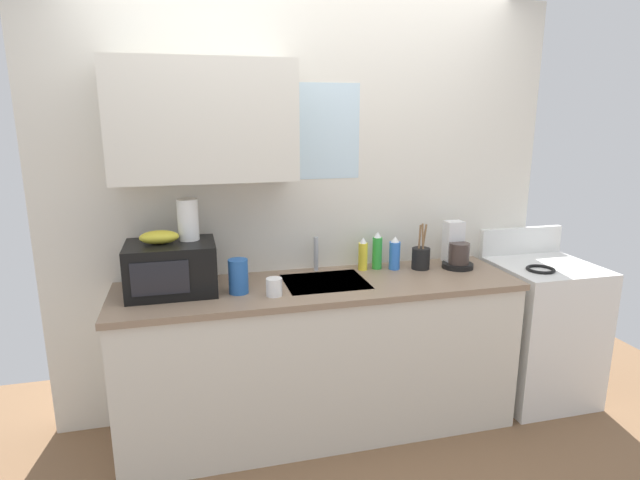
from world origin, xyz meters
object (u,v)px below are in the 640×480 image
object	(u,v)px
dish_soap_bottle_blue	(395,254)
cereal_canister	(238,276)
dish_soap_bottle_yellow	(363,255)
banana_bunch	(159,237)
coffee_maker	(456,250)
paper_towel_roll	(188,220)
mug_white	(274,287)
dish_soap_bottle_green	(377,251)
stove_range	(539,330)
utensil_crock	(421,258)
microwave	(171,268)

from	to	relation	value
dish_soap_bottle_blue	cereal_canister	xyz separation A→B (m)	(-0.97, -0.20, -0.00)
dish_soap_bottle_yellow	cereal_canister	world-z (taller)	dish_soap_bottle_yellow
banana_bunch	cereal_canister	xyz separation A→B (m)	(0.39, -0.10, -0.21)
coffee_maker	dish_soap_bottle_blue	distance (m)	0.39
paper_towel_roll	dish_soap_bottle_yellow	bearing A→B (deg)	4.82
banana_bunch	mug_white	size ratio (longest dim) A/B	2.11
dish_soap_bottle_green	dish_soap_bottle_blue	xyz separation A→B (m)	(0.10, -0.04, -0.01)
stove_range	utensil_crock	xyz separation A→B (m)	(-0.81, 0.12, 0.51)
microwave	mug_white	world-z (taller)	microwave
stove_range	microwave	world-z (taller)	microwave
stove_range	cereal_canister	distance (m)	2.01
stove_range	dish_soap_bottle_yellow	distance (m)	1.29
mug_white	utensil_crock	size ratio (longest dim) A/B	0.33
stove_range	coffee_maker	size ratio (longest dim) A/B	3.86
coffee_maker	banana_bunch	bearing A→B (deg)	-178.09
mug_white	stove_range	bearing A→B (deg)	4.66
dish_soap_bottle_blue	microwave	bearing A→B (deg)	-175.46
dish_soap_bottle_yellow	utensil_crock	world-z (taller)	utensil_crock
utensil_crock	dish_soap_bottle_blue	bearing A→B (deg)	168.47
utensil_crock	coffee_maker	bearing A→B (deg)	-2.85
microwave	coffee_maker	bearing A→B (deg)	2.02
utensil_crock	cereal_canister	bearing A→B (deg)	-171.43
stove_range	paper_towel_roll	world-z (taller)	paper_towel_roll
microwave	dish_soap_bottle_green	world-z (taller)	microwave
paper_towel_roll	mug_white	bearing A→B (deg)	-30.04
paper_towel_roll	coffee_maker	bearing A→B (deg)	0.30
cereal_canister	coffee_maker	bearing A→B (deg)	6.66
dish_soap_bottle_yellow	mug_white	size ratio (longest dim) A/B	2.14
dish_soap_bottle_green	cereal_canister	distance (m)	0.90
cereal_canister	mug_white	distance (m)	0.20
utensil_crock	paper_towel_roll	bearing A→B (deg)	-179.17
microwave	utensil_crock	xyz separation A→B (m)	(1.47, 0.07, -0.06)
banana_bunch	mug_white	distance (m)	0.65
paper_towel_roll	cereal_canister	size ratio (longest dim) A/B	1.20
microwave	dish_soap_bottle_yellow	world-z (taller)	microwave
banana_bunch	dish_soap_bottle_blue	size ratio (longest dim) A/B	0.97
stove_range	mug_white	distance (m)	1.83
coffee_maker	dish_soap_bottle_green	distance (m)	0.50
utensil_crock	banana_bunch	bearing A→B (deg)	-177.37
stove_range	dish_soap_bottle_blue	size ratio (longest dim) A/B	5.25
mug_white	dish_soap_bottle_yellow	bearing A→B (deg)	28.49
dish_soap_bottle_green	utensil_crock	size ratio (longest dim) A/B	0.80
stove_range	utensil_crock	world-z (taller)	utensil_crock
coffee_maker	mug_white	world-z (taller)	coffee_maker
cereal_canister	utensil_crock	distance (m)	1.14
microwave	banana_bunch	size ratio (longest dim) A/B	2.30
banana_bunch	dish_soap_bottle_blue	world-z (taller)	banana_bunch
stove_range	utensil_crock	size ratio (longest dim) A/B	3.73
dish_soap_bottle_green	dish_soap_bottle_blue	world-z (taller)	dish_soap_bottle_green
paper_towel_roll	cereal_canister	world-z (taller)	paper_towel_roll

